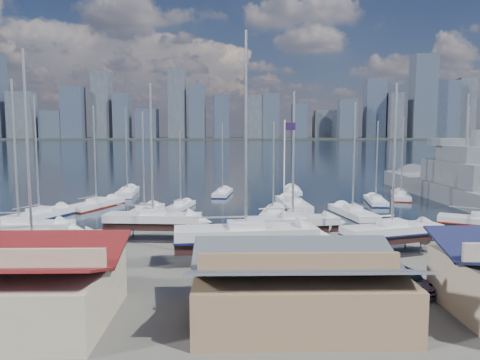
{
  "coord_description": "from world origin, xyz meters",
  "views": [
    {
      "loc": [
        -3.98,
        -52.42,
        11.11
      ],
      "look_at": [
        -2.69,
        8.0,
        4.76
      ],
      "focal_mm": 35.0,
      "sensor_mm": 36.0,
      "label": 1
    }
  ],
  "objects_px": {
    "naval_ship_east": "(463,192)",
    "flagpole": "(285,175)",
    "car_a": "(107,279)",
    "sailboat_cradle_0": "(19,229)",
    "naval_ship_west": "(466,178)"
  },
  "relations": [
    {
      "from": "car_a",
      "to": "flagpole",
      "type": "distance_m",
      "value": 19.22
    },
    {
      "from": "naval_ship_east",
      "to": "naval_ship_west",
      "type": "height_order",
      "value": "naval_ship_east"
    },
    {
      "from": "naval_ship_west",
      "to": "naval_ship_east",
      "type": "bearing_deg",
      "value": 150.36
    },
    {
      "from": "naval_ship_east",
      "to": "flagpole",
      "type": "height_order",
      "value": "naval_ship_east"
    },
    {
      "from": "sailboat_cradle_0",
      "to": "naval_ship_west",
      "type": "xyz_separation_m",
      "value": [
        67.28,
        50.32,
        -0.39
      ]
    },
    {
      "from": "sailboat_cradle_0",
      "to": "flagpole",
      "type": "distance_m",
      "value": 25.26
    },
    {
      "from": "naval_ship_west",
      "to": "car_a",
      "type": "xyz_separation_m",
      "value": [
        -56.41,
        -61.06,
        -0.89
      ]
    },
    {
      "from": "naval_ship_west",
      "to": "car_a",
      "type": "distance_m",
      "value": 83.14
    },
    {
      "from": "naval_ship_east",
      "to": "naval_ship_west",
      "type": "xyz_separation_m",
      "value": [
        11.25,
        21.52,
        0.0
      ]
    },
    {
      "from": "sailboat_cradle_0",
      "to": "car_a",
      "type": "bearing_deg",
      "value": -45.21
    },
    {
      "from": "car_a",
      "to": "flagpole",
      "type": "bearing_deg",
      "value": 32.68
    },
    {
      "from": "naval_ship_west",
      "to": "flagpole",
      "type": "xyz_separation_m",
      "value": [
        -42.54,
        -49.3,
        5.34
      ]
    },
    {
      "from": "sailboat_cradle_0",
      "to": "flagpole",
      "type": "height_order",
      "value": "sailboat_cradle_0"
    },
    {
      "from": "sailboat_cradle_0",
      "to": "car_a",
      "type": "xyz_separation_m",
      "value": [
        10.87,
        -10.75,
        -1.27
      ]
    },
    {
      "from": "car_a",
      "to": "naval_ship_east",
      "type": "bearing_deg",
      "value": 33.59
    }
  ]
}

